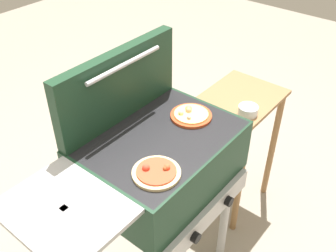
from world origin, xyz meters
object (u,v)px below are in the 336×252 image
object	(u,v)px
grill	(159,165)
prep_table	(237,129)
pizza_pepperoni	(156,172)
pizza_cheese	(191,115)
topping_bowl_near	(248,111)

from	to	relation	value
grill	prep_table	xyz separation A→B (m)	(0.67, 0.00, -0.21)
pizza_pepperoni	prep_table	world-z (taller)	pizza_pepperoni
pizza_cheese	prep_table	xyz separation A→B (m)	(0.48, 0.02, -0.37)
grill	pizza_pepperoni	size ratio (longest dim) A/B	5.52
pizza_pepperoni	pizza_cheese	bearing A→B (deg)	17.67
topping_bowl_near	prep_table	bearing A→B (deg)	40.66
prep_table	pizza_cheese	bearing A→B (deg)	-178.09
pizza_pepperoni	grill	bearing A→B (deg)	37.96
pizza_cheese	topping_bowl_near	bearing A→B (deg)	-14.67
pizza_cheese	topping_bowl_near	size ratio (longest dim) A/B	1.83
prep_table	grill	bearing A→B (deg)	-179.63
prep_table	topping_bowl_near	size ratio (longest dim) A/B	7.92
pizza_pepperoni	prep_table	distance (m)	0.92
pizza_cheese	grill	bearing A→B (deg)	176.66
pizza_cheese	topping_bowl_near	world-z (taller)	pizza_cheese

